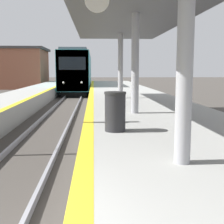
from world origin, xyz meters
name	(u,v)px	position (x,y,z in m)	size (l,w,h in m)	color
train	(78,72)	(0.00, 33.75, 2.23)	(2.82, 19.72, 4.38)	black
station_canopy	(136,12)	(3.23, 7.98, 4.34)	(4.46, 17.68, 3.60)	#99999E
trash_bin	(115,111)	(2.33, 4.81, 1.41)	(0.53, 0.53, 0.97)	#262628
station_building	(2,68)	(-10.44, 39.88, 2.67)	(12.00, 7.66, 5.31)	brown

